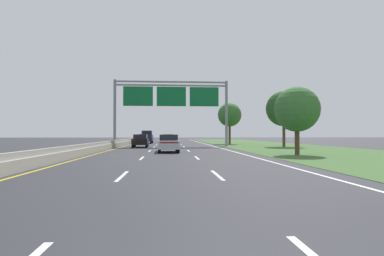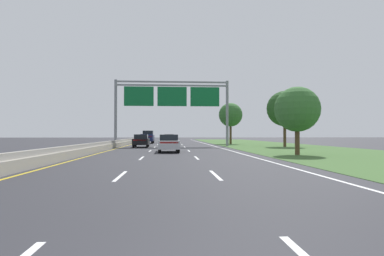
# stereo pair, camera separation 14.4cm
# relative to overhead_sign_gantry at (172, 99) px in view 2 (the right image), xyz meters

# --- Properties ---
(ground_plane) EXTENTS (220.00, 220.00, 0.00)m
(ground_plane) POSITION_rel_overhead_sign_gantry_xyz_m (-0.30, -4.74, -6.20)
(ground_plane) COLOR #2B2B30
(lane_striping) EXTENTS (11.96, 106.00, 0.01)m
(lane_striping) POSITION_rel_overhead_sign_gantry_xyz_m (-0.30, -5.19, -6.20)
(lane_striping) COLOR white
(lane_striping) RESTS_ON ground
(grass_verge_right) EXTENTS (14.00, 110.00, 0.02)m
(grass_verge_right) POSITION_rel_overhead_sign_gantry_xyz_m (13.65, -4.74, -6.19)
(grass_verge_right) COLOR #3D602D
(grass_verge_right) RESTS_ON ground
(median_barrier_concrete) EXTENTS (0.60, 110.00, 0.85)m
(median_barrier_concrete) POSITION_rel_overhead_sign_gantry_xyz_m (-6.90, -4.74, -5.85)
(median_barrier_concrete) COLOR #A8A399
(median_barrier_concrete) RESTS_ON ground
(overhead_sign_gantry) EXTENTS (15.06, 0.42, 8.72)m
(overhead_sign_gantry) POSITION_rel_overhead_sign_gantry_xyz_m (0.00, 0.00, 0.00)
(overhead_sign_gantry) COLOR gray
(overhead_sign_gantry) RESTS_ON ground
(pickup_truck_navy) EXTENTS (2.00, 5.40, 2.20)m
(pickup_truck_navy) POSITION_rel_overhead_sign_gantry_xyz_m (-4.10, 13.08, -5.13)
(pickup_truck_navy) COLOR #161E47
(pickup_truck_navy) RESTS_ON ground
(car_gold_centre_lane_sedan) EXTENTS (1.95, 4.45, 1.57)m
(car_gold_centre_lane_sedan) POSITION_rel_overhead_sign_gantry_xyz_m (-0.42, 14.36, -5.38)
(car_gold_centre_lane_sedan) COLOR #A38438
(car_gold_centre_lane_sedan) RESTS_ON ground
(car_silver_centre_lane_sedan) EXTENTS (1.90, 4.43, 1.57)m
(car_silver_centre_lane_sedan) POSITION_rel_overhead_sign_gantry_xyz_m (-0.37, -13.30, -5.38)
(car_silver_centre_lane_sedan) COLOR #B2B5BA
(car_silver_centre_lane_sedan) RESTS_ON ground
(car_black_left_lane_sedan) EXTENTS (1.91, 4.43, 1.57)m
(car_black_left_lane_sedan) POSITION_rel_overhead_sign_gantry_xyz_m (-3.79, -2.51, -5.38)
(car_black_left_lane_sedan) COLOR black
(car_black_left_lane_sedan) RESTS_ON ground
(roadside_tree_near) EXTENTS (3.50, 3.50, 5.29)m
(roadside_tree_near) POSITION_rel_overhead_sign_gantry_xyz_m (9.56, -17.81, -2.68)
(roadside_tree_near) COLOR #4C3823
(roadside_tree_near) RESTS_ON ground
(roadside_tree_mid) EXTENTS (4.47, 4.47, 7.06)m
(roadside_tree_mid) POSITION_rel_overhead_sign_gantry_xyz_m (14.20, -2.61, -1.38)
(roadside_tree_mid) COLOR #4C3823
(roadside_tree_mid) RESTS_ON ground
(roadside_tree_far) EXTENTS (3.79, 3.79, 6.60)m
(roadside_tree_far) POSITION_rel_overhead_sign_gantry_xyz_m (9.41, 8.48, -1.52)
(roadside_tree_far) COLOR #4C3823
(roadside_tree_far) RESTS_ON ground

